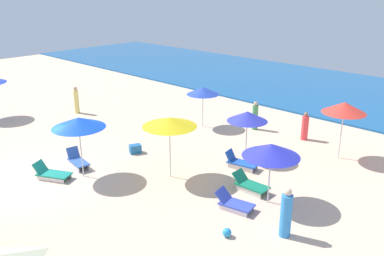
# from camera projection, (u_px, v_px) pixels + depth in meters

# --- Properties ---
(ground_plane) EXTENTS (60.00, 60.00, 0.00)m
(ground_plane) POSITION_uv_depth(u_px,v_px,m) (28.00, 181.00, 17.17)
(ground_plane) COLOR beige
(ocean) EXTENTS (60.00, 14.08, 0.12)m
(ocean) POSITION_uv_depth(u_px,v_px,m) (306.00, 86.00, 32.80)
(ocean) COLOR #185693
(ocean) RESTS_ON ground_plane
(umbrella_1) EXTENTS (2.11, 2.11, 2.34)m
(umbrella_1) POSITION_uv_depth(u_px,v_px,m) (271.00, 150.00, 14.81)
(umbrella_1) COLOR silver
(umbrella_1) RESTS_ON ground_plane
(lounge_chair_1_0) EXTENTS (1.46, 0.71, 0.69)m
(lounge_chair_1_0) POSITION_uv_depth(u_px,v_px,m) (250.00, 185.00, 16.25)
(lounge_chair_1_0) COLOR silver
(lounge_chair_1_0) RESTS_ON ground_plane
(lounge_chair_1_1) EXTENTS (1.48, 0.91, 0.64)m
(lounge_chair_1_1) POSITION_uv_depth(u_px,v_px,m) (234.00, 203.00, 14.97)
(lounge_chair_1_1) COLOR silver
(lounge_chair_1_1) RESTS_ON ground_plane
(umbrella_2) EXTENTS (1.84, 1.84, 2.30)m
(umbrella_2) POSITION_uv_depth(u_px,v_px,m) (203.00, 91.00, 23.01)
(umbrella_2) COLOR silver
(umbrella_2) RESTS_ON ground_plane
(umbrella_3) EXTENTS (1.87, 1.87, 2.27)m
(umbrella_3) POSITION_uv_depth(u_px,v_px,m) (247.00, 116.00, 18.77)
(umbrella_3) COLOR silver
(umbrella_3) RESTS_ON ground_plane
(lounge_chair_3_0) EXTENTS (1.51, 0.85, 0.72)m
(lounge_chair_3_0) POSITION_uv_depth(u_px,v_px,m) (241.00, 162.00, 18.29)
(lounge_chair_3_0) COLOR silver
(lounge_chair_3_0) RESTS_ON ground_plane
(umbrella_4) EXTENTS (1.98, 1.98, 2.71)m
(umbrella_4) POSITION_uv_depth(u_px,v_px,m) (344.00, 108.00, 18.61)
(umbrella_4) COLOR silver
(umbrella_4) RESTS_ON ground_plane
(umbrella_5) EXTENTS (2.19, 2.19, 2.61)m
(umbrella_5) POSITION_uv_depth(u_px,v_px,m) (78.00, 123.00, 16.80)
(umbrella_5) COLOR silver
(umbrella_5) RESTS_ON ground_plane
(lounge_chair_5_0) EXTENTS (1.64, 1.27, 0.69)m
(lounge_chair_5_0) POSITION_uv_depth(u_px,v_px,m) (52.00, 173.00, 17.29)
(lounge_chair_5_0) COLOR silver
(lounge_chair_5_0) RESTS_ON ground_plane
(lounge_chair_5_1) EXTENTS (1.37, 0.73, 0.78)m
(lounge_chair_5_1) POSITION_uv_depth(u_px,v_px,m) (78.00, 161.00, 18.38)
(lounge_chair_5_1) COLOR silver
(lounge_chair_5_1) RESTS_ON ground_plane
(umbrella_6) EXTENTS (2.24, 2.24, 2.63)m
(umbrella_6) POSITION_uv_depth(u_px,v_px,m) (170.00, 122.00, 16.73)
(umbrella_6) COLOR silver
(umbrella_6) RESTS_ON ground_plane
(beachgoer_0) EXTENTS (0.37, 0.37, 1.70)m
(beachgoer_0) POSITION_uv_depth(u_px,v_px,m) (76.00, 100.00, 25.88)
(beachgoer_0) COLOR #EEDA72
(beachgoer_0) RESTS_ON ground_plane
(beachgoer_1) EXTENTS (0.42, 0.42, 1.71)m
(beachgoer_1) POSITION_uv_depth(u_px,v_px,m) (286.00, 214.00, 13.19)
(beachgoer_1) COLOR #3287DA
(beachgoer_1) RESTS_ON ground_plane
(beachgoer_2) EXTENTS (0.40, 0.40, 1.60)m
(beachgoer_2) POSITION_uv_depth(u_px,v_px,m) (255.00, 116.00, 22.99)
(beachgoer_2) COLOR #45935A
(beachgoer_2) RESTS_ON ground_plane
(beachgoer_3) EXTENTS (0.46, 0.46, 1.48)m
(beachgoer_3) POSITION_uv_depth(u_px,v_px,m) (305.00, 127.00, 21.49)
(beachgoer_3) COLOR #F94243
(beachgoer_3) RESTS_ON ground_plane
(beach_ball_0) EXTENTS (0.30, 0.30, 0.30)m
(beach_ball_0) POSITION_uv_depth(u_px,v_px,m) (227.00, 233.00, 13.34)
(beach_ball_0) COLOR #298FD8
(beach_ball_0) RESTS_ON ground_plane
(cooler_box_1) EXTENTS (0.56, 0.65, 0.41)m
(cooler_box_1) POSITION_uv_depth(u_px,v_px,m) (135.00, 149.00, 19.92)
(cooler_box_1) COLOR #2265A3
(cooler_box_1) RESTS_ON ground_plane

